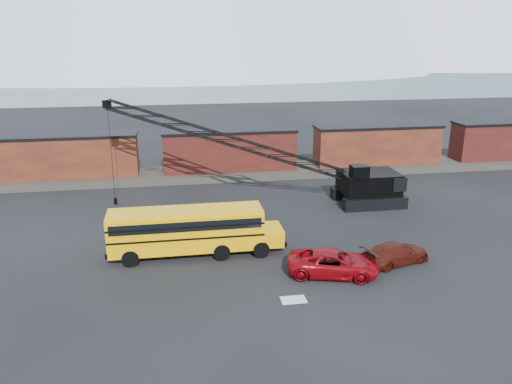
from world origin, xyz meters
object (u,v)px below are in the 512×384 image
at_px(red_pickup, 333,263).
at_px(school_bus, 192,230).
at_px(crawler_crane, 240,144).
at_px(maroon_suv, 396,253).

bearing_deg(red_pickup, school_bus, 78.12).
height_order(red_pickup, crawler_crane, crawler_crane).
height_order(maroon_suv, crawler_crane, crawler_crane).
distance_m(school_bus, crawler_crane, 11.47).
distance_m(school_bus, maroon_suv, 13.32).
bearing_deg(maroon_suv, red_pickup, 84.80).
bearing_deg(crawler_crane, maroon_suv, -58.37).
bearing_deg(maroon_suv, school_bus, 58.37).
xyz_separation_m(school_bus, crawler_crane, (4.63, 9.88, 3.53)).
xyz_separation_m(red_pickup, crawler_crane, (-3.73, 14.21, 4.55)).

